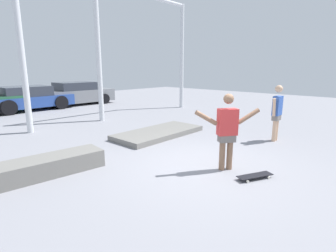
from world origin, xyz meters
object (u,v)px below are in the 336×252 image
at_px(skateboarder, 227,129).
at_px(parked_car_blue, 28,98).
at_px(skateboard, 255,176).
at_px(manual_pad, 159,133).
at_px(parked_car_grey, 78,94).
at_px(bystander, 277,110).
at_px(grind_box, 44,167).

height_order(skateboarder, parked_car_blue, skateboarder).
xyz_separation_m(skateboarder, skateboard, (-0.04, -0.70, -0.85)).
xyz_separation_m(skateboard, manual_pad, (1.17, 3.86, 0.02)).
bearing_deg(manual_pad, parked_car_grey, 77.07).
bearing_deg(skateboarder, bystander, 37.24).
relative_size(skateboarder, bystander, 0.99).
height_order(manual_pad, bystander, bystander).
distance_m(skateboard, manual_pad, 4.03).
bearing_deg(skateboarder, manual_pad, 105.74).
height_order(skateboard, parked_car_grey, parked_car_grey).
height_order(manual_pad, parked_car_grey, parked_car_grey).
distance_m(grind_box, manual_pad, 4.00).
height_order(skateboard, parked_car_blue, parked_car_blue).
distance_m(skateboarder, manual_pad, 3.46).
bearing_deg(grind_box, skateboarder, -42.23).
distance_m(skateboarder, grind_box, 3.89).
bearing_deg(parked_car_grey, parked_car_blue, -175.43).
relative_size(grind_box, parked_car_blue, 0.58).
xyz_separation_m(skateboarder, parked_car_grey, (3.16, 12.00, -0.26)).
height_order(skateboarder, skateboard, skateboarder).
xyz_separation_m(skateboarder, parked_car_blue, (0.25, 11.83, -0.30)).
xyz_separation_m(grind_box, bystander, (5.88, -2.47, 0.74)).
bearing_deg(grind_box, parked_car_blue, 71.59).
bearing_deg(bystander, manual_pad, -59.04).
bearing_deg(manual_pad, bystander, -57.87).
bearing_deg(skateboarder, grind_box, 173.17).
height_order(skateboarder, bystander, bystander).
relative_size(manual_pad, parked_car_blue, 0.74).
relative_size(skateboard, bystander, 0.46).
xyz_separation_m(skateboard, parked_car_grey, (3.20, 12.70, 0.59)).
xyz_separation_m(parked_car_blue, bystander, (2.80, -11.73, 0.31)).
relative_size(skateboarder, parked_car_blue, 0.40).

